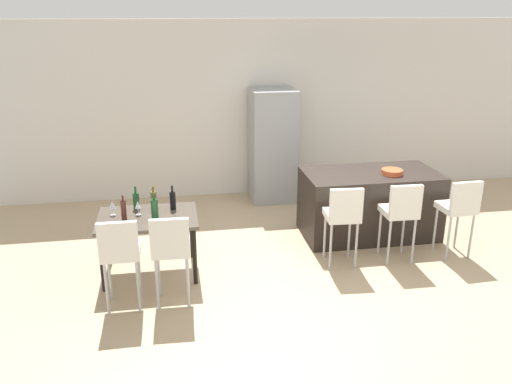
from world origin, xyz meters
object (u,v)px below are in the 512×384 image
at_px(bar_chair_right, 459,206).
at_px(wine_glass_near, 138,205).
at_px(dining_chair_far, 171,246).
at_px(wine_glass_middle, 112,205).
at_px(fruit_bowl, 392,172).
at_px(wine_bottle_inner, 173,200).
at_px(dining_chair_near, 120,250).
at_px(wine_bottle_corner, 136,201).
at_px(kitchen_island, 369,204).
at_px(wine_bottle_far, 155,209).
at_px(bar_chair_middle, 401,210).
at_px(dining_table, 148,223).
at_px(wine_bottle_left, 154,200).
at_px(bar_chair_left, 343,213).
at_px(wine_bottle_right, 124,210).
at_px(refrigerator, 273,146).

height_order(bar_chair_right, wine_glass_near, bar_chair_right).
bearing_deg(dining_chair_far, wine_glass_near, 113.22).
bearing_deg(wine_glass_middle, fruit_bowl, 6.56).
bearing_deg(wine_bottle_inner, dining_chair_near, -120.37).
bearing_deg(wine_bottle_corner, bar_chair_right, -6.59).
bearing_deg(kitchen_island, wine_bottle_far, -164.89).
height_order(dining_chair_far, wine_glass_middle, dining_chair_far).
bearing_deg(bar_chair_right, wine_glass_middle, 175.91).
xyz_separation_m(bar_chair_middle, wine_bottle_far, (-2.99, 0.07, 0.18)).
bearing_deg(dining_table, kitchen_island, 12.41).
height_order(wine_bottle_corner, wine_glass_middle, wine_bottle_corner).
bearing_deg(dining_table, fruit_bowl, 9.32).
xyz_separation_m(dining_table, wine_glass_near, (-0.11, 0.07, 0.20)).
relative_size(bar_chair_middle, wine_bottle_corner, 3.61).
xyz_separation_m(kitchen_island, wine_bottle_left, (-2.94, -0.42, 0.40)).
distance_m(bar_chair_left, wine_bottle_right, 2.61).
relative_size(bar_chair_left, wine_glass_middle, 6.03).
xyz_separation_m(bar_chair_left, wine_bottle_left, (-2.26, 0.44, 0.16)).
relative_size(kitchen_island, bar_chair_right, 1.76).
bearing_deg(wine_bottle_inner, bar_chair_left, -10.63).
bearing_deg(wine_bottle_left, kitchen_island, 8.13).
relative_size(dining_chair_near, wine_bottle_left, 3.60).
bearing_deg(wine_bottle_corner, kitchen_island, 7.11).
height_order(bar_chair_middle, refrigerator, refrigerator).
bearing_deg(wine_bottle_corner, wine_glass_middle, -149.49).
bearing_deg(bar_chair_middle, wine_bottle_far, 178.74).
height_order(dining_chair_near, fruit_bowl, dining_chair_near).
height_order(bar_chair_left, bar_chair_right, same).
relative_size(kitchen_island, wine_bottle_corner, 6.34).
bearing_deg(dining_table, bar_chair_middle, -3.55).
xyz_separation_m(bar_chair_middle, refrigerator, (-1.11, 2.53, 0.22)).
height_order(kitchen_island, dining_chair_far, dining_chair_far).
xyz_separation_m(dining_chair_far, wine_bottle_far, (-0.16, 0.65, 0.18)).
bearing_deg(fruit_bowl, wine_bottle_inner, -173.36).
relative_size(wine_bottle_far, wine_bottle_inner, 1.11).
height_order(bar_chair_right, fruit_bowl, bar_chair_right).
distance_m(bar_chair_middle, fruit_bowl, 0.79).
bearing_deg(bar_chair_right, refrigerator, 126.84).
distance_m(dining_chair_near, fruit_bowl, 3.76).
bearing_deg(wine_bottle_far, wine_bottle_inner, 56.35).
height_order(bar_chair_right, dining_table, bar_chair_right).
bearing_deg(dining_chair_near, wine_bottle_inner, 59.63).
distance_m(wine_bottle_corner, refrigerator, 2.95).
height_order(dining_table, fruit_bowl, fruit_bowl).
relative_size(dining_chair_far, wine_bottle_inner, 3.50).
xyz_separation_m(wine_bottle_inner, wine_glass_near, (-0.41, -0.12, 0.01)).
bearing_deg(wine_bottle_left, dining_chair_near, -108.32).
height_order(wine_bottle_far, wine_bottle_right, wine_bottle_far).
bearing_deg(fruit_bowl, dining_table, -170.68).
distance_m(dining_table, dining_chair_far, 0.82).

